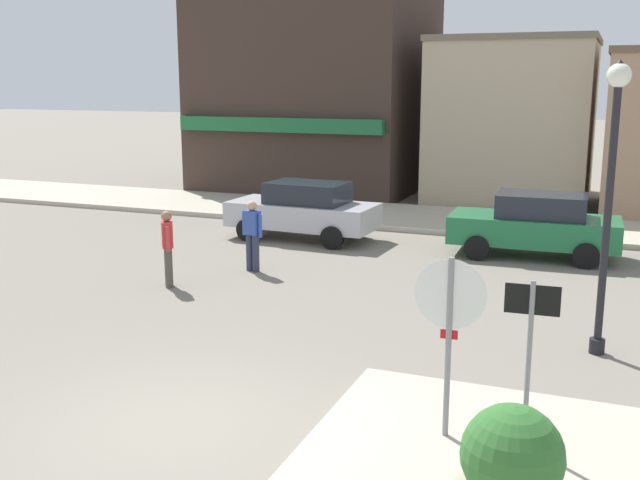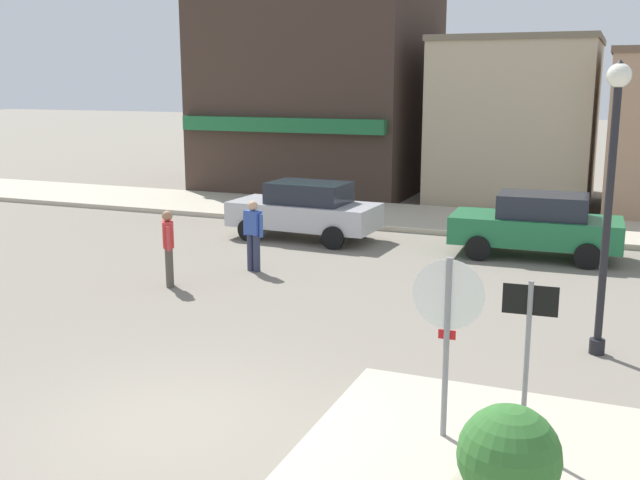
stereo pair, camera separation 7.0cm
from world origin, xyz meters
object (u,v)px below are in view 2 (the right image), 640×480
planter (508,472)px  pedestrian_crossing_near (168,246)px  stop_sign (447,324)px  one_way_sign (527,348)px  lamp_post (612,167)px  parked_car_second (537,224)px  parked_car_nearest (305,210)px  pedestrian_crossing_far (253,234)px

planter → pedestrian_crossing_near: 9.94m
stop_sign → one_way_sign: (0.89, 0.08, -0.19)m
stop_sign → one_way_sign: 0.91m
lamp_post → parked_car_second: (-1.66, 6.47, -2.15)m
one_way_sign → parked_car_second: one_way_sign is taller
lamp_post → parked_car_nearest: (-7.71, 6.30, -2.15)m
lamp_post → parked_car_second: lamp_post is taller
one_way_sign → parked_car_nearest: bearing=124.7°
one_way_sign → stop_sign: bearing=-174.9°
lamp_post → pedestrian_crossing_far: (-7.42, 2.65, -2.09)m
lamp_post → pedestrian_crossing_far: bearing=160.4°
stop_sign → pedestrian_crossing_near: 8.43m
planter → lamp_post: 5.83m
parked_car_second → lamp_post: bearing=-75.6°
planter → lamp_post: lamp_post is taller
pedestrian_crossing_far → lamp_post: bearing=-19.6°
parked_car_nearest → one_way_sign: bearing=-55.3°
parked_car_nearest → pedestrian_crossing_near: 5.52m
planter → parked_car_nearest: parked_car_nearest is taller
stop_sign → one_way_sign: size_ratio=1.10×
pedestrian_crossing_far → planter: bearing=-49.5°
one_way_sign → parked_car_nearest: size_ratio=0.52×
one_way_sign → parked_car_nearest: (-7.04, 10.17, -0.52)m
parked_car_second → pedestrian_crossing_near: (-6.81, -5.63, 0.06)m
parked_car_nearest → parked_car_second: size_ratio=1.00×
stop_sign → pedestrian_crossing_near: size_ratio=1.43×
one_way_sign → parked_car_second: size_ratio=0.52×
lamp_post → pedestrian_crossing_near: size_ratio=2.82×
stop_sign → one_way_sign: bearing=5.1°
parked_car_second → pedestrian_crossing_far: size_ratio=2.52×
stop_sign → lamp_post: 4.48m
parked_car_nearest → pedestrian_crossing_far: size_ratio=2.53×
parked_car_nearest → parked_car_second: 6.06m
stop_sign → one_way_sign: stop_sign is taller
lamp_post → pedestrian_crossing_far: 8.15m
stop_sign → pedestrian_crossing_near: stop_sign is taller
pedestrian_crossing_far → one_way_sign: bearing=-44.0°
pedestrian_crossing_far → parked_car_nearest: bearing=94.6°
planter → parked_car_second: 11.79m
parked_car_nearest → pedestrian_crossing_far: bearing=-85.4°
stop_sign → lamp_post: bearing=68.4°
pedestrian_crossing_near → pedestrian_crossing_far: 2.09m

